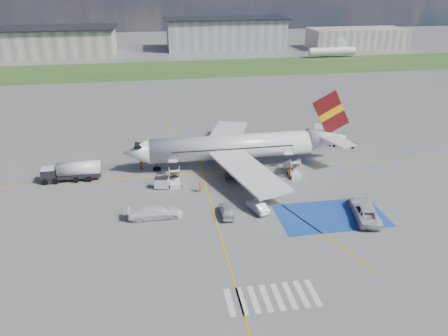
# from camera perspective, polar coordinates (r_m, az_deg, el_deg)

# --- Properties ---
(ground) EXTENTS (400.00, 400.00, 0.00)m
(ground) POSITION_cam_1_polar(r_m,az_deg,el_deg) (59.34, 3.35, -5.11)
(ground) COLOR #60605E
(ground) RESTS_ON ground
(grass_strip) EXTENTS (400.00, 30.00, 0.01)m
(grass_strip) POSITION_cam_1_polar(r_m,az_deg,el_deg) (148.75, -4.90, 12.77)
(grass_strip) COLOR #2D4C1E
(grass_strip) RESTS_ON ground
(taxiway_line_main) EXTENTS (120.00, 0.20, 0.01)m
(taxiway_line_main) POSITION_cam_1_polar(r_m,az_deg,el_deg) (69.82, 1.19, -0.38)
(taxiway_line_main) COLOR gold
(taxiway_line_main) RESTS_ON ground
(taxiway_line_cross) EXTENTS (0.20, 60.00, 0.01)m
(taxiway_line_cross) POSITION_cam_1_polar(r_m,az_deg,el_deg) (50.17, 0.23, -11.08)
(taxiway_line_cross) COLOR gold
(taxiway_line_cross) RESTS_ON ground
(taxiway_line_diag) EXTENTS (20.71, 56.45, 0.01)m
(taxiway_line_diag) POSITION_cam_1_polar(r_m,az_deg,el_deg) (69.82, 1.19, -0.38)
(taxiway_line_diag) COLOR gold
(taxiway_line_diag) RESTS_ON ground
(staging_box) EXTENTS (14.00, 8.00, 0.01)m
(staging_box) POSITION_cam_1_polar(r_m,az_deg,el_deg) (58.94, 13.80, -6.05)
(staging_box) COLOR #193E99
(staging_box) RESTS_ON ground
(crosswalk) EXTENTS (9.00, 4.00, 0.01)m
(crosswalk) POSITION_cam_1_polar(r_m,az_deg,el_deg) (44.60, 6.29, -16.45)
(crosswalk) COLOR silver
(crosswalk) RESTS_ON ground
(terminal_west) EXTENTS (60.00, 22.00, 10.00)m
(terminal_west) POSITION_cam_1_polar(r_m,az_deg,el_deg) (187.00, -23.63, 14.80)
(terminal_west) COLOR gray
(terminal_west) RESTS_ON ground
(terminal_centre) EXTENTS (48.00, 18.00, 12.00)m
(terminal_centre) POSITION_cam_1_polar(r_m,az_deg,el_deg) (189.56, 0.20, 17.11)
(terminal_centre) COLOR gray
(terminal_centre) RESTS_ON ground
(terminal_east) EXTENTS (40.00, 16.00, 8.00)m
(terminal_east) POSITION_cam_1_polar(r_m,az_deg,el_deg) (200.08, 16.93, 15.92)
(terminal_east) COLOR gray
(terminal_east) RESTS_ON ground
(airliner) EXTENTS (36.81, 32.95, 11.92)m
(airliner) POSITION_cam_1_polar(r_m,az_deg,el_deg) (70.59, 2.11, 2.87)
(airliner) COLOR silver
(airliner) RESTS_ON ground
(airstairs_fwd) EXTENTS (1.90, 5.20, 3.60)m
(airstairs_fwd) POSITION_cam_1_polar(r_m,az_deg,el_deg) (65.58, -6.45, -1.63)
(airstairs_fwd) COLOR silver
(airstairs_fwd) RESTS_ON ground
(airstairs_aft) EXTENTS (1.90, 5.20, 3.60)m
(airstairs_aft) POSITION_cam_1_polar(r_m,az_deg,el_deg) (68.83, 9.09, -0.51)
(airstairs_aft) COLOR silver
(airstairs_aft) RESTS_ON ground
(fuel_tanker) EXTENTS (8.61, 2.45, 2.93)m
(fuel_tanker) POSITION_cam_1_polar(r_m,az_deg,el_deg) (70.14, -19.23, -0.58)
(fuel_tanker) COLOR black
(fuel_tanker) RESTS_ON ground
(gpu_cart) EXTENTS (2.26, 1.68, 1.71)m
(gpu_cart) POSITION_cam_1_polar(r_m,az_deg,el_deg) (64.55, -8.14, -2.02)
(gpu_cart) COLOR silver
(gpu_cart) RESTS_ON ground
(belt_loader) EXTENTS (4.72, 3.10, 1.38)m
(belt_loader) POSITION_cam_1_polar(r_m,az_deg,el_deg) (82.56, 15.34, 2.94)
(belt_loader) COLOR silver
(belt_loader) RESTS_ON ground
(car_silver_a) EXTENTS (1.82, 4.33, 1.46)m
(car_silver_a) POSITION_cam_1_polar(r_m,az_deg,el_deg) (56.93, 0.36, -5.58)
(car_silver_a) COLOR #B3B6BB
(car_silver_a) RESTS_ON ground
(car_silver_b) EXTENTS (2.61, 4.41, 1.37)m
(car_silver_b) POSITION_cam_1_polar(r_m,az_deg,el_deg) (58.17, 4.38, -5.01)
(car_silver_b) COLOR #B0B3B7
(car_silver_b) RESTS_ON ground
(van_white_a) EXTENTS (4.13, 6.63, 2.31)m
(van_white_a) POSITION_cam_1_polar(r_m,az_deg,el_deg) (59.38, 17.92, -5.06)
(van_white_a) COLOR silver
(van_white_a) RESTS_ON ground
(van_white_b) EXTENTS (5.31, 2.17, 2.08)m
(van_white_b) POSITION_cam_1_polar(r_m,az_deg,el_deg) (56.98, -8.99, -5.52)
(van_white_b) COLOR white
(van_white_b) RESTS_ON ground
(crew_fwd) EXTENTS (0.66, 0.66, 1.54)m
(crew_fwd) POSITION_cam_1_polar(r_m,az_deg,el_deg) (62.93, -3.13, -2.51)
(crew_fwd) COLOR orange
(crew_fwd) RESTS_ON ground
(crew_nose) EXTENTS (1.05, 1.08, 1.76)m
(crew_nose) POSITION_cam_1_polar(r_m,az_deg,el_deg) (71.00, -10.76, 0.38)
(crew_nose) COLOR #FB620D
(crew_nose) RESTS_ON ground
(crew_aft) EXTENTS (0.45, 1.07, 1.82)m
(crew_aft) POSITION_cam_1_polar(r_m,az_deg,el_deg) (67.92, 8.58, -0.55)
(crew_aft) COLOR orange
(crew_aft) RESTS_ON ground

